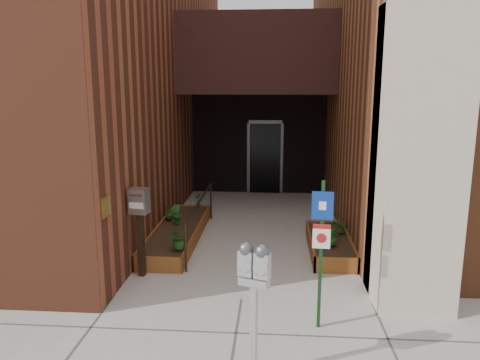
# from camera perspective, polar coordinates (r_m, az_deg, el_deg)

# --- Properties ---
(ground) EXTENTS (80.00, 80.00, 0.00)m
(ground) POSITION_cam_1_polar(r_m,az_deg,el_deg) (7.47, 0.14, -14.35)
(ground) COLOR #9E9991
(ground) RESTS_ON ground
(architecture) EXTENTS (20.00, 14.60, 10.00)m
(architecture) POSITION_cam_1_polar(r_m,az_deg,el_deg) (13.70, 1.54, 18.87)
(architecture) COLOR brown
(architecture) RESTS_ON ground
(planter_left) EXTENTS (0.90, 3.60, 0.30)m
(planter_left) POSITION_cam_1_polar(r_m,az_deg,el_deg) (10.11, -7.59, -6.52)
(planter_left) COLOR brown
(planter_left) RESTS_ON ground
(planter_right) EXTENTS (0.80, 2.20, 0.30)m
(planter_right) POSITION_cam_1_polar(r_m,az_deg,el_deg) (9.50, 10.88, -7.85)
(planter_right) COLOR brown
(planter_right) RESTS_ON ground
(handrail) EXTENTS (0.04, 3.34, 0.90)m
(handrail) POSITION_cam_1_polar(r_m,az_deg,el_deg) (9.80, -4.88, -3.30)
(handrail) COLOR black
(handrail) RESTS_ON ground
(parking_meter) EXTENTS (0.37, 0.24, 1.60)m
(parking_meter) POSITION_cam_1_polar(r_m,az_deg,el_deg) (5.21, 1.73, -11.39)
(parking_meter) COLOR #B1B1B4
(parking_meter) RESTS_ON ground
(sign_post) EXTENTS (0.28, 0.08, 2.06)m
(sign_post) POSITION_cam_1_polar(r_m,az_deg,el_deg) (6.31, 9.89, -7.14)
(sign_post) COLOR #123313
(sign_post) RESTS_ON ground
(payment_dropbox) EXTENTS (0.34, 0.27, 1.55)m
(payment_dropbox) POSITION_cam_1_polar(r_m,az_deg,el_deg) (8.11, -12.15, -4.00)
(payment_dropbox) COLOR black
(payment_dropbox) RESTS_ON ground
(shrub_left_a) EXTENTS (0.52, 0.52, 0.41)m
(shrub_left_a) POSITION_cam_1_polar(r_m,az_deg,el_deg) (8.70, -7.50, -6.99)
(shrub_left_a) COLOR #224E16
(shrub_left_a) RESTS_ON planter_left
(shrub_left_b) EXTENTS (0.30, 0.30, 0.39)m
(shrub_left_b) POSITION_cam_1_polar(r_m,az_deg,el_deg) (10.25, -7.77, -4.15)
(shrub_left_b) COLOR #1B601F
(shrub_left_b) RESTS_ON planter_left
(shrub_left_c) EXTENTS (0.28, 0.28, 0.36)m
(shrub_left_c) POSITION_cam_1_polar(r_m,az_deg,el_deg) (10.56, -8.67, -3.78)
(shrub_left_c) COLOR #265518
(shrub_left_c) RESTS_ON planter_left
(shrub_left_d) EXTENTS (0.24, 0.24, 0.34)m
(shrub_left_d) POSITION_cam_1_polar(r_m,az_deg,el_deg) (11.49, -5.15, -2.45)
(shrub_left_d) COLOR #1C5B1A
(shrub_left_d) RESTS_ON planter_left
(shrub_right_a) EXTENTS (0.26, 0.26, 0.35)m
(shrub_right_a) POSITION_cam_1_polar(r_m,az_deg,el_deg) (8.98, 11.12, -6.72)
(shrub_right_a) COLOR #1D5919
(shrub_right_a) RESTS_ON planter_right
(shrub_right_b) EXTENTS (0.19, 0.19, 0.35)m
(shrub_right_b) POSITION_cam_1_polar(r_m,az_deg,el_deg) (9.48, 11.34, -5.72)
(shrub_right_b) COLOR #1B5F1C
(shrub_right_b) RESTS_ON planter_right
(shrub_right_c) EXTENTS (0.37, 0.37, 0.30)m
(shrub_right_c) POSITION_cam_1_polar(r_m,az_deg,el_deg) (9.75, 12.20, -5.44)
(shrub_right_c) COLOR #23631C
(shrub_right_c) RESTS_ON planter_right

